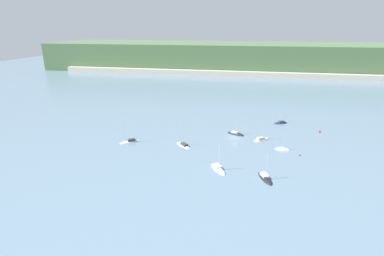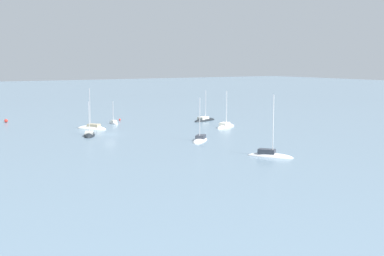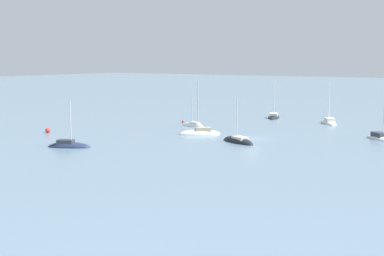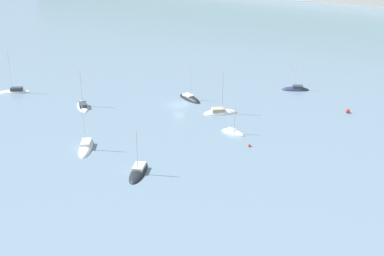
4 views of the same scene
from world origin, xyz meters
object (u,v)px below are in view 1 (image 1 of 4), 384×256
sailboat_7 (282,150)px  mooring_buoy_1 (300,155)px  sailboat_4 (280,123)px  sailboat_0 (265,178)px  sailboat_1 (236,134)px  sailboat_3 (130,142)px  sailboat_5 (183,145)px  sailboat_6 (218,169)px  mooring_buoy_0 (320,131)px  sailboat_2 (261,140)px

sailboat_7 → mooring_buoy_1: 6.69m
sailboat_4 → sailboat_0: bearing=54.9°
sailboat_0 → sailboat_1: (-10.52, 35.80, -0.04)m
sailboat_3 → sailboat_4: size_ratio=1.40×
sailboat_7 → sailboat_3: bearing=-171.1°
sailboat_3 → sailboat_5: sailboat_3 is taller
sailboat_3 → sailboat_6: size_ratio=1.17×
sailboat_3 → sailboat_7: (56.08, 3.53, -0.09)m
sailboat_5 → mooring_buoy_0: sailboat_5 is taller
sailboat_1 → sailboat_3: 42.21m
sailboat_5 → sailboat_7: sailboat_5 is taller
sailboat_6 → mooring_buoy_1: bearing=89.6°
sailboat_2 → sailboat_0: bearing=-128.2°
mooring_buoy_1 → sailboat_3: bearing=179.5°
sailboat_0 → sailboat_2: 31.28m
mooring_buoy_0 → sailboat_4: bearing=148.8°
sailboat_2 → mooring_buoy_1: (12.39, -12.53, 0.16)m
sailboat_2 → sailboat_4: 24.56m
sailboat_3 → mooring_buoy_0: sailboat_3 is taller
sailboat_6 → sailboat_5: bearing=-169.7°
sailboat_0 → mooring_buoy_1: bearing=125.7°
mooring_buoy_0 → mooring_buoy_1: mooring_buoy_0 is taller
sailboat_0 → sailboat_1: size_ratio=1.07×
sailboat_5 → sailboat_7: (35.46, 3.06, -0.07)m
sailboat_3 → sailboat_6: 38.89m
sailboat_1 → sailboat_6: size_ratio=0.87×
sailboat_4 → mooring_buoy_1: size_ratio=14.83×
sailboat_0 → sailboat_5: 34.88m
sailboat_1 → sailboat_2: size_ratio=0.80×
sailboat_1 → sailboat_4: bearing=69.2°
sailboat_5 → sailboat_7: 35.60m
sailboat_0 → sailboat_6: sailboat_6 is taller
sailboat_2 → sailboat_6: size_ratio=1.09×
sailboat_0 → sailboat_2: bearing=159.1°
sailboat_6 → mooring_buoy_0: sailboat_6 is taller
sailboat_1 → mooring_buoy_1: (22.55, -17.05, 0.20)m
sailboat_7 → sailboat_2: bearing=135.2°
sailboat_7 → sailboat_4: bearing=92.0°
sailboat_6 → sailboat_7: (20.69, 19.66, -0.04)m
sailboat_1 → sailboat_6: 32.83m
sailboat_2 → sailboat_6: (-13.61, -28.12, 0.00)m
sailboat_3 → sailboat_4: bearing=174.7°
mooring_buoy_0 → sailboat_3: bearing=-160.5°
sailboat_6 → sailboat_2: bearing=122.8°
sailboat_0 → mooring_buoy_1: size_ratio=16.53×
sailboat_4 → mooring_buoy_0: 17.46m
sailboat_5 → sailboat_3: bearing=45.4°
mooring_buoy_0 → sailboat_1: bearing=-164.6°
sailboat_2 → sailboat_5: 30.64m
sailboat_1 → sailboat_4: size_ratio=1.05×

